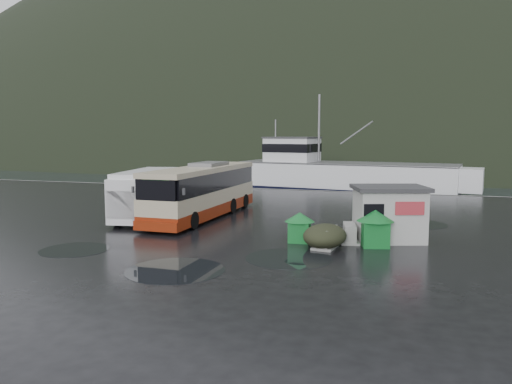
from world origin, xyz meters
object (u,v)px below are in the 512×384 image
(jersey_barrier_a, at_px, (326,247))
(jersey_barrier_b, at_px, (349,242))
(coach_bus, at_px, (203,217))
(waste_bin_left, at_px, (299,242))
(fishing_trawler, at_px, (346,181))
(dome_tent, at_px, (325,247))
(waste_bin_right, at_px, (374,246))
(ticket_kiosk, at_px, (388,241))
(white_van, at_px, (149,219))

(jersey_barrier_a, height_order, jersey_barrier_b, jersey_barrier_a)
(coach_bus, bearing_deg, jersey_barrier_a, -34.09)
(waste_bin_left, bearing_deg, coach_bus, 144.24)
(coach_bus, distance_m, fishing_trawler, 25.81)
(coach_bus, bearing_deg, dome_tent, -34.37)
(jersey_barrier_a, bearing_deg, waste_bin_right, 22.65)
(waste_bin_left, relative_size, fishing_trawler, 0.05)
(coach_bus, bearing_deg, waste_bin_left, -35.14)
(ticket_kiosk, height_order, jersey_barrier_a, ticket_kiosk)
(waste_bin_right, bearing_deg, ticket_kiosk, 70.06)
(waste_bin_left, xyz_separation_m, jersey_barrier_a, (1.34, -0.74, 0.00))
(waste_bin_right, bearing_deg, fishing_trawler, 99.72)
(jersey_barrier_a, bearing_deg, fishing_trawler, 95.87)
(ticket_kiosk, bearing_deg, dome_tent, -156.72)
(waste_bin_right, height_order, dome_tent, waste_bin_right)
(jersey_barrier_b, relative_size, fishing_trawler, 0.06)
(dome_tent, distance_m, jersey_barrier_b, 1.68)
(waste_bin_left, xyz_separation_m, dome_tent, (1.28, -0.76, 0.00))
(waste_bin_left, relative_size, jersey_barrier_a, 0.78)
(waste_bin_left, height_order, jersey_barrier_b, waste_bin_left)
(waste_bin_left, relative_size, dome_tent, 0.53)
(coach_bus, relative_size, waste_bin_left, 8.40)
(fishing_trawler, bearing_deg, waste_bin_left, -77.99)
(jersey_barrier_b, bearing_deg, fishing_trawler, 97.72)
(fishing_trawler, bearing_deg, waste_bin_right, -71.75)
(ticket_kiosk, bearing_deg, waste_bin_left, -176.79)
(coach_bus, distance_m, jersey_barrier_a, 10.05)
(white_van, distance_m, fishing_trawler, 28.05)
(white_van, bearing_deg, dome_tent, -31.02)
(fishing_trawler, bearing_deg, white_van, -97.59)
(jersey_barrier_b, height_order, fishing_trawler, fishing_trawler)
(jersey_barrier_a, distance_m, jersey_barrier_b, 1.63)
(jersey_barrier_b, xyz_separation_m, fishing_trawler, (-4.02, 29.62, 0.00))
(coach_bus, xyz_separation_m, dome_tent, (8.21, -5.74, 0.00))
(fishing_trawler, bearing_deg, jersey_barrier_a, -75.61)
(waste_bin_left, bearing_deg, jersey_barrier_a, -28.86)
(coach_bus, relative_size, ticket_kiosk, 3.53)
(white_van, bearing_deg, jersey_barrier_b, -23.21)
(dome_tent, bearing_deg, white_van, 159.42)
(coach_bus, relative_size, jersey_barrier_b, 6.94)
(ticket_kiosk, xyz_separation_m, jersey_barrier_a, (-2.50, -2.24, 0.00))
(waste_bin_right, xyz_separation_m, jersey_barrier_b, (-1.16, 0.57, 0.00))
(ticket_kiosk, xyz_separation_m, jersey_barrier_b, (-1.67, -0.84, 0.00))
(coach_bus, height_order, waste_bin_right, coach_bus)
(jersey_barrier_b, bearing_deg, ticket_kiosk, 26.71)
(jersey_barrier_b, bearing_deg, dome_tent, -122.05)
(dome_tent, height_order, fishing_trawler, fishing_trawler)
(white_van, bearing_deg, fishing_trawler, 63.46)
(ticket_kiosk, bearing_deg, waste_bin_right, -128.11)
(waste_bin_right, height_order, jersey_barrier_a, waste_bin_right)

